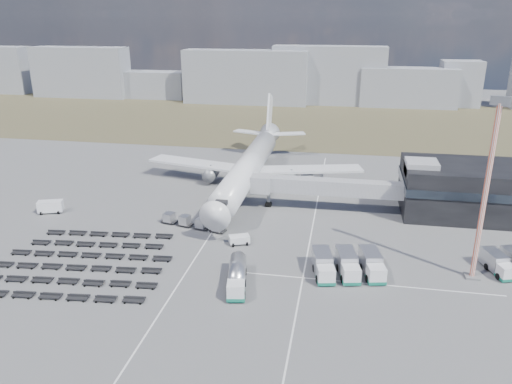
# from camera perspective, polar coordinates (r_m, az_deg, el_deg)

# --- Properties ---
(ground) EXTENTS (420.00, 420.00, 0.00)m
(ground) POSITION_cam_1_polar(r_m,az_deg,el_deg) (86.63, -4.78, -6.25)
(ground) COLOR #565659
(ground) RESTS_ON ground
(grass_strip) EXTENTS (420.00, 90.00, 0.01)m
(grass_strip) POSITION_cam_1_polar(r_m,az_deg,el_deg) (190.06, 3.84, 8.16)
(grass_strip) COLOR #47432B
(grass_strip) RESTS_ON ground
(lane_markings) EXTENTS (47.12, 110.00, 0.01)m
(lane_markings) POSITION_cam_1_polar(r_m,az_deg,el_deg) (87.46, 1.96, -5.93)
(lane_markings) COLOR silver
(lane_markings) RESTS_ON ground
(terminal) EXTENTS (30.40, 16.40, 11.00)m
(terminal) POSITION_cam_1_polar(r_m,az_deg,el_deg) (107.63, 24.20, 0.29)
(terminal) COLOR black
(terminal) RESTS_ON ground
(jet_bridge) EXTENTS (30.30, 3.80, 7.05)m
(jet_bridge) POSITION_cam_1_polar(r_m,az_deg,el_deg) (101.08, 6.90, 0.64)
(jet_bridge) COLOR #939399
(jet_bridge) RESTS_ON ground
(airliner) EXTENTS (51.59, 64.53, 17.62)m
(airliner) POSITION_cam_1_polar(r_m,az_deg,el_deg) (114.21, -0.68, 3.14)
(airliner) COLOR silver
(airliner) RESTS_ON ground
(skyline) EXTENTS (309.37, 21.92, 24.90)m
(skyline) POSITION_cam_1_polar(r_m,az_deg,el_deg) (228.14, 3.14, 12.69)
(skyline) COLOR gray
(skyline) RESTS_ON ground
(fuel_tanker) EXTENTS (4.26, 10.34, 3.25)m
(fuel_tanker) POSITION_cam_1_polar(r_m,az_deg,el_deg) (74.07, -2.20, -9.56)
(fuel_tanker) COLOR silver
(fuel_tanker) RESTS_ON ground
(pushback_tug) EXTENTS (4.00, 3.20, 1.56)m
(pushback_tug) POSITION_cam_1_polar(r_m,az_deg,el_deg) (87.06, -1.92, -5.49)
(pushback_tug) COLOR silver
(pushback_tug) RESTS_ON ground
(utility_van) EXTENTS (5.20, 3.61, 2.50)m
(utility_van) POSITION_cam_1_polar(r_m,az_deg,el_deg) (108.36, -22.43, -1.58)
(utility_van) COLOR silver
(utility_van) RESTS_ON ground
(catering_truck) EXTENTS (5.17, 7.15, 3.04)m
(catering_truck) POSITION_cam_1_polar(r_m,az_deg,el_deg) (116.62, 6.39, 1.45)
(catering_truck) COLOR silver
(catering_truck) RESTS_ON ground
(service_trucks_near) EXTENTS (11.51, 9.58, 3.09)m
(service_trucks_near) POSITION_cam_1_polar(r_m,az_deg,el_deg) (78.22, 10.43, -8.17)
(service_trucks_near) COLOR silver
(service_trucks_near) RESTS_ON ground
(uld_row) EXTENTS (13.38, 4.80, 1.85)m
(uld_row) POSITION_cam_1_polar(r_m,az_deg,el_deg) (94.08, -7.22, -3.44)
(uld_row) COLOR black
(uld_row) RESTS_ON ground
(baggage_dollies) EXTENTS (29.24, 24.80, 0.72)m
(baggage_dollies) POSITION_cam_1_polar(r_m,az_deg,el_deg) (85.34, -19.39, -7.54)
(baggage_dollies) COLOR black
(baggage_dollies) RESTS_ON ground
(floodlight_mast) EXTENTS (2.58, 2.12, 27.44)m
(floodlight_mast) POSITION_cam_1_polar(r_m,az_deg,el_deg) (78.48, 24.76, -0.02)
(floodlight_mast) COLOR #C13E1E
(floodlight_mast) RESTS_ON ground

